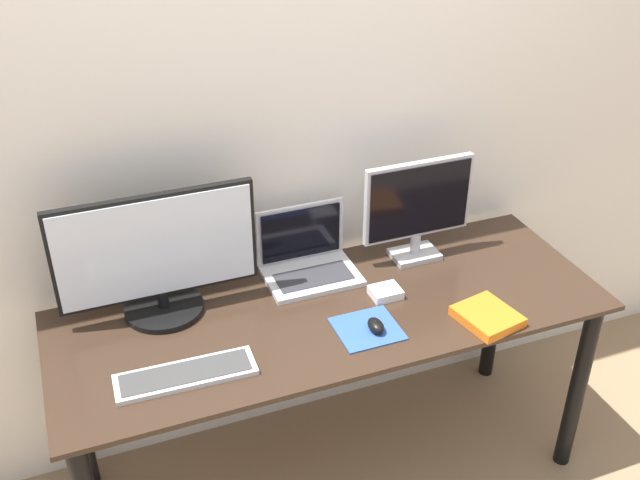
# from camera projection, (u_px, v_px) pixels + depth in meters

# --- Properties ---
(wall_back) EXTENTS (7.00, 0.05, 2.50)m
(wall_back) POSITION_uv_depth(u_px,v_px,m) (289.00, 120.00, 2.47)
(wall_back) COLOR silver
(wall_back) RESTS_ON ground_plane
(desk) EXTENTS (1.79, 0.66, 0.75)m
(desk) POSITION_uv_depth(u_px,v_px,m) (332.00, 341.00, 2.48)
(desk) COLOR #332319
(desk) RESTS_ON ground_plane
(monitor_left) EXTENTS (0.63, 0.25, 0.42)m
(monitor_left) POSITION_uv_depth(u_px,v_px,m) (157.00, 257.00, 2.30)
(monitor_left) COLOR black
(monitor_left) RESTS_ON desk
(monitor_right) EXTENTS (0.40, 0.12, 0.37)m
(monitor_right) POSITION_uv_depth(u_px,v_px,m) (418.00, 206.00, 2.58)
(monitor_right) COLOR #B2B2B7
(monitor_right) RESTS_ON desk
(laptop) EXTENTS (0.32, 0.23, 0.23)m
(laptop) POSITION_uv_depth(u_px,v_px,m) (307.00, 258.00, 2.57)
(laptop) COLOR silver
(laptop) RESTS_ON desk
(keyboard) EXTENTS (0.41, 0.13, 0.02)m
(keyboard) POSITION_uv_depth(u_px,v_px,m) (186.00, 375.00, 2.13)
(keyboard) COLOR silver
(keyboard) RESTS_ON desk
(mousepad) EXTENTS (0.20, 0.19, 0.00)m
(mousepad) POSITION_uv_depth(u_px,v_px,m) (367.00, 329.00, 2.32)
(mousepad) COLOR #2D519E
(mousepad) RESTS_ON desk
(mouse) EXTENTS (0.05, 0.07, 0.04)m
(mouse) POSITION_uv_depth(u_px,v_px,m) (376.00, 326.00, 2.30)
(mouse) COLOR black
(mouse) RESTS_ON mousepad
(book) EXTENTS (0.20, 0.21, 0.03)m
(book) POSITION_uv_depth(u_px,v_px,m) (487.00, 317.00, 2.35)
(book) COLOR orange
(book) RESTS_ON desk
(power_brick) EXTENTS (0.10, 0.08, 0.03)m
(power_brick) POSITION_uv_depth(u_px,v_px,m) (386.00, 292.00, 2.47)
(power_brick) COLOR white
(power_brick) RESTS_ON desk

